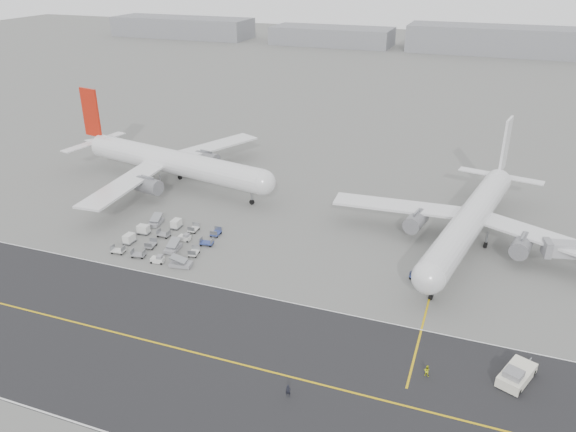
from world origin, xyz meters
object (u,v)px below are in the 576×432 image
(ground_crew_a, at_px, (288,391))
(airliner_a, at_px, (170,161))
(ground_crew_b, at_px, (427,370))
(pushback_tug, at_px, (516,375))
(airliner_b, at_px, (471,218))

(ground_crew_a, bearing_deg, airliner_a, 120.05)
(ground_crew_a, height_order, ground_crew_b, ground_crew_a)
(pushback_tug, bearing_deg, airliner_a, 172.53)
(ground_crew_a, relative_size, ground_crew_b, 1.08)
(airliner_b, relative_size, ground_crew_b, 33.47)
(airliner_a, distance_m, airliner_b, 67.61)
(airliner_a, height_order, airliner_b, airliner_a)
(airliner_a, height_order, pushback_tug, airliner_a)
(airliner_a, bearing_deg, airliner_b, -85.32)
(ground_crew_a, bearing_deg, ground_crew_b, 20.62)
(airliner_a, bearing_deg, ground_crew_b, -114.69)
(airliner_a, height_order, ground_crew_b, airliner_a)
(ground_crew_b, bearing_deg, airliner_a, -31.63)
(airliner_a, bearing_deg, pushback_tug, -109.06)
(ground_crew_b, bearing_deg, ground_crew_a, 36.01)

